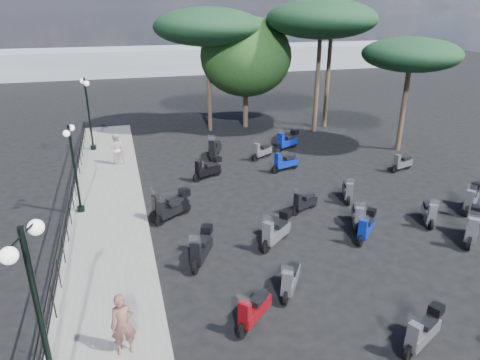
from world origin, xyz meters
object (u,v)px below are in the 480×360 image
object	(u,v)px
scooter_6	(290,280)
pine_1	(321,19)
pine_2	(208,27)
lamp_post_2	(88,109)
scooter_25	(471,199)
scooter_15	(262,151)
scooter_26	(402,163)
scooter_2	(202,249)
scooter_19	(429,213)
pedestrian_far	(116,149)
scooter_18	(357,216)
scooter_9	(215,149)
scooter_20	(348,191)
pine_3	(411,55)
lamp_post_1	(74,164)
scooter_1	(254,311)
scooter_13	(304,203)
scooter_7	(276,231)
pine_0	(332,19)
woman	(123,325)
scooter_21	(287,141)
scooter_4	(170,211)
lamp_post_0	(39,314)
scooter_12	(366,227)
scooter_8	(208,169)
scooter_3	(170,206)
scooter_11	(423,332)
broadleaf_tree	(246,57)

from	to	relation	value
scooter_6	pine_1	size ratio (longest dim) A/B	0.17
pine_1	pine_2	distance (m)	7.07
lamp_post_2	scooter_25	xyz separation A→B (m)	(15.09, -12.43, -1.97)
scooter_25	scooter_15	bearing A→B (deg)	-2.53
scooter_6	scooter_26	xyz separation A→B (m)	(9.34, 7.82, -0.03)
scooter_2	scooter_19	world-z (taller)	scooter_2
pedestrian_far	scooter_18	size ratio (longest dim) A/B	1.07
scooter_9	scooter_25	distance (m)	12.77
scooter_2	scooter_18	size ratio (longest dim) A/B	1.05
scooter_20	scooter_25	size ratio (longest dim) A/B	1.00
pine_3	pine_1	bearing A→B (deg)	120.06
lamp_post_1	lamp_post_2	size ratio (longest dim) A/B	0.87
lamp_post_1	pine_2	size ratio (longest dim) A/B	0.46
scooter_1	scooter_13	distance (m)	7.09
scooter_7	pine_1	bearing A→B (deg)	-69.38
scooter_18	pine_0	size ratio (longest dim) A/B	0.19
woman	scooter_1	xyz separation A→B (m)	(3.26, 0.20, -0.50)
woman	scooter_21	bearing A→B (deg)	52.69
scooter_1	scooter_4	xyz separation A→B (m)	(-1.33, 6.57, -0.01)
lamp_post_0	scooter_25	distance (m)	16.35
scooter_6	pine_2	world-z (taller)	pine_2
lamp_post_0	pine_3	bearing A→B (deg)	54.49
lamp_post_0	scooter_7	bearing A→B (deg)	54.70
scooter_2	scooter_25	size ratio (longest dim) A/B	1.07
scooter_20	pine_2	size ratio (longest dim) A/B	0.19
lamp_post_2	scooter_15	xyz separation A→B (m)	(8.98, -3.88, -2.06)
lamp_post_0	scooter_9	distance (m)	16.53
pine_2	scooter_12	bearing A→B (deg)	-82.17
scooter_12	pine_3	size ratio (longest dim) A/B	0.20
pine_1	scooter_2	bearing A→B (deg)	-127.36
scooter_2	scooter_21	world-z (taller)	scooter_21
lamp_post_1	pedestrian_far	world-z (taller)	lamp_post_1
lamp_post_0	scooter_13	distance (m)	11.54
pedestrian_far	pine_3	bearing A→B (deg)	-170.31
scooter_4	scooter_6	xyz separation A→B (m)	(2.76, -5.58, 0.01)
scooter_21	scooter_8	bearing A→B (deg)	91.55
pedestrian_far	scooter_3	size ratio (longest dim) A/B	0.92
scooter_18	pine_1	bearing A→B (deg)	-82.20
pine_1	pine_2	world-z (taller)	pine_1
pedestrian_far	scooter_15	size ratio (longest dim) A/B	1.17
scooter_8	scooter_15	distance (m)	4.06
scooter_11	scooter_25	size ratio (longest dim) A/B	1.01
scooter_20	scooter_12	bearing A→B (deg)	95.18
lamp_post_1	pine_1	distance (m)	17.70
scooter_12	broadleaf_tree	size ratio (longest dim) A/B	0.17
scooter_11	scooter_20	distance (m)	8.67
scooter_1	scooter_15	size ratio (longest dim) A/B	0.93
scooter_15	scooter_26	size ratio (longest dim) A/B	0.94
pedestrian_far	pine_3	size ratio (longest dim) A/B	0.25
pedestrian_far	scooter_21	world-z (taller)	pedestrian_far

